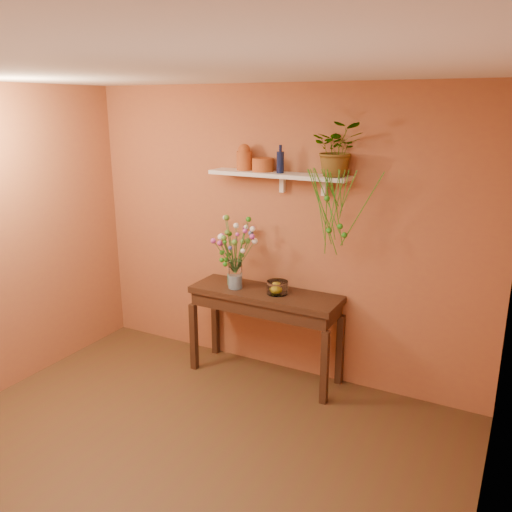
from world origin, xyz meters
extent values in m
plane|color=#4E321D|center=(0.00, 0.00, 0.00)|extent=(4.00, 4.00, 0.00)
plane|color=silver|center=(0.00, 0.00, 2.70)|extent=(4.00, 4.00, 0.00)
cube|color=#9E5639|center=(0.00, 2.00, 1.35)|extent=(4.00, 0.04, 2.70)
cube|color=#9E5639|center=(2.00, 0.00, 1.35)|extent=(0.04, 4.00, 2.70)
cube|color=#3E2419|center=(-0.01, 1.75, 0.83)|extent=(1.41, 0.45, 0.06)
cube|color=#3E2419|center=(-0.01, 1.75, 0.74)|extent=(1.36, 0.42, 0.12)
cube|color=#3E2419|center=(-0.69, 1.56, 0.34)|extent=(0.06, 0.06, 0.68)
cube|color=#3E2419|center=(0.66, 1.56, 0.34)|extent=(0.06, 0.06, 0.68)
cube|color=#3E2419|center=(-0.69, 1.95, 0.34)|extent=(0.06, 0.06, 0.68)
cube|color=#3E2419|center=(0.66, 1.95, 0.34)|extent=(0.06, 0.06, 0.68)
cube|color=white|center=(0.05, 1.87, 1.92)|extent=(1.30, 0.24, 0.04)
cube|color=white|center=(0.05, 1.97, 1.83)|extent=(0.04, 0.05, 0.15)
cube|color=white|center=(0.45, 1.97, 1.83)|extent=(0.04, 0.05, 0.15)
cylinder|color=#9D5026|center=(-0.30, 1.89, 2.02)|extent=(0.14, 0.14, 0.17)
sphere|color=#9D5026|center=(-0.30, 1.89, 2.12)|extent=(0.11, 0.11, 0.11)
cylinder|color=#9D5026|center=(-0.11, 1.89, 2.00)|extent=(0.25, 0.25, 0.12)
cylinder|color=#0D1536|center=(0.08, 1.85, 2.03)|extent=(0.07, 0.07, 0.19)
cylinder|color=#0D1536|center=(0.08, 1.85, 2.15)|extent=(0.03, 0.03, 0.06)
imported|color=#287D18|center=(0.59, 1.88, 2.16)|extent=(0.50, 0.47, 0.45)
cylinder|color=#287D18|center=(0.68, 1.66, 1.69)|extent=(0.03, 0.32, 0.65)
cylinder|color=#398822|center=(0.64, 1.71, 1.77)|extent=(0.10, 0.07, 0.49)
cylinder|color=#398822|center=(0.71, 1.74, 1.81)|extent=(0.09, 0.08, 0.42)
cylinder|color=#287D18|center=(0.85, 1.77, 1.69)|extent=(0.36, 0.09, 0.65)
cylinder|color=#398822|center=(0.57, 1.74, 1.75)|extent=(0.22, 0.08, 0.54)
cylinder|color=#398822|center=(0.74, 1.75, 1.83)|extent=(0.16, 0.09, 0.37)
cylinder|color=#287D18|center=(0.55, 1.75, 1.65)|extent=(0.06, 0.14, 0.74)
cylinder|color=#398822|center=(0.65, 1.73, 1.73)|extent=(0.15, 0.09, 0.58)
cylinder|color=#398822|center=(0.59, 1.74, 1.72)|extent=(0.10, 0.09, 0.60)
cylinder|color=#287D18|center=(0.59, 1.73, 1.86)|extent=(0.11, 0.17, 0.32)
cylinder|color=#398822|center=(0.52, 1.71, 1.69)|extent=(0.14, 0.25, 0.66)
cylinder|color=#398822|center=(0.50, 1.75, 1.69)|extent=(0.12, 0.07, 0.66)
cylinder|color=#287D18|center=(0.62, 1.71, 1.85)|extent=(0.04, 0.19, 0.34)
cylinder|color=#398822|center=(0.51, 1.72, 1.75)|extent=(0.14, 0.26, 0.54)
cylinder|color=#398822|center=(0.52, 1.74, 1.84)|extent=(0.11, 0.15, 0.35)
cylinder|color=#287D18|center=(0.55, 1.70, 1.66)|extent=(0.21, 0.16, 0.73)
cylinder|color=#398822|center=(0.67, 1.75, 1.84)|extent=(0.02, 0.08, 0.35)
sphere|color=#287D18|center=(0.58, 1.68, 1.78)|extent=(0.05, 0.05, 0.05)
sphere|color=#287D18|center=(0.70, 1.70, 1.56)|extent=(0.05, 0.05, 0.05)
sphere|color=#287D18|center=(0.59, 1.73, 1.50)|extent=(0.05, 0.05, 0.05)
sphere|color=#287D18|center=(0.73, 1.71, 1.49)|extent=(0.05, 0.05, 0.05)
cylinder|color=white|center=(-0.30, 1.70, 0.99)|extent=(0.13, 0.13, 0.27)
cylinder|color=silver|center=(-0.30, 1.70, 0.92)|extent=(0.12, 0.12, 0.13)
cylinder|color=#386B28|center=(-0.30, 1.61, 1.18)|extent=(0.02, 0.20, 0.34)
sphere|color=#287D18|center=(-0.29, 1.51, 1.35)|extent=(0.04, 0.04, 0.04)
cylinder|color=#386B28|center=(-0.28, 1.62, 1.15)|extent=(0.05, 0.18, 0.28)
sphere|color=#484DA3|center=(-0.25, 1.54, 1.29)|extent=(0.04, 0.04, 0.04)
cylinder|color=#386B28|center=(-0.24, 1.61, 1.22)|extent=(0.13, 0.19, 0.42)
sphere|color=#B83D9C|center=(-0.17, 1.53, 1.43)|extent=(0.04, 0.04, 0.04)
cylinder|color=#386B28|center=(-0.24, 1.60, 1.19)|extent=(0.12, 0.22, 0.36)
sphere|color=#54892A|center=(-0.18, 1.49, 1.36)|extent=(0.05, 0.05, 0.05)
cylinder|color=#386B28|center=(-0.23, 1.65, 1.14)|extent=(0.14, 0.12, 0.26)
sphere|color=white|center=(-0.16, 1.60, 1.26)|extent=(0.04, 0.04, 0.04)
cylinder|color=#386B28|center=(-0.23, 1.68, 1.22)|extent=(0.14, 0.05, 0.42)
sphere|color=#B83D9C|center=(-0.17, 1.66, 1.43)|extent=(0.04, 0.04, 0.04)
cylinder|color=#386B28|center=(-0.21, 1.69, 1.20)|extent=(0.20, 0.03, 0.37)
sphere|color=#B83D9C|center=(-0.11, 1.68, 1.38)|extent=(0.05, 0.05, 0.05)
cylinder|color=#386B28|center=(-0.20, 1.71, 1.17)|extent=(0.20, 0.03, 0.32)
sphere|color=white|center=(-0.10, 1.72, 1.33)|extent=(0.06, 0.06, 0.06)
cylinder|color=#386B28|center=(-0.27, 1.72, 1.16)|extent=(0.07, 0.03, 0.30)
sphere|color=#54892A|center=(-0.23, 1.73, 1.31)|extent=(0.05, 0.05, 0.05)
cylinder|color=#386B28|center=(-0.23, 1.74, 1.22)|extent=(0.15, 0.09, 0.41)
sphere|color=white|center=(-0.16, 1.79, 1.42)|extent=(0.05, 0.05, 0.05)
cylinder|color=#386B28|center=(-0.25, 1.75, 1.26)|extent=(0.10, 0.09, 0.50)
sphere|color=#287D18|center=(-0.20, 1.79, 1.51)|extent=(0.05, 0.05, 0.05)
cylinder|color=#386B28|center=(-0.24, 1.75, 1.20)|extent=(0.12, 0.11, 0.37)
sphere|color=#484DA3|center=(-0.19, 1.80, 1.38)|extent=(0.05, 0.05, 0.05)
cylinder|color=#386B28|center=(-0.26, 1.81, 1.21)|extent=(0.08, 0.22, 0.39)
sphere|color=#B83D9C|center=(-0.22, 1.91, 1.40)|extent=(0.05, 0.05, 0.05)
cylinder|color=#386B28|center=(-0.28, 1.78, 1.15)|extent=(0.05, 0.16, 0.28)
sphere|color=#54892A|center=(-0.25, 1.86, 1.29)|extent=(0.05, 0.05, 0.05)
cylinder|color=#386B28|center=(-0.29, 1.79, 1.21)|extent=(0.03, 0.18, 0.40)
sphere|color=white|center=(-0.28, 1.88, 1.41)|extent=(0.05, 0.05, 0.05)
cylinder|color=#386B28|center=(-0.30, 1.81, 1.20)|extent=(0.02, 0.21, 0.38)
sphere|color=#B83D9C|center=(-0.31, 1.91, 1.39)|extent=(0.04, 0.04, 0.04)
cylinder|color=#386B28|center=(-0.31, 1.73, 1.16)|extent=(0.03, 0.06, 0.29)
sphere|color=#B83D9C|center=(-0.32, 1.76, 1.30)|extent=(0.04, 0.04, 0.04)
cylinder|color=#386B28|center=(-0.32, 1.76, 1.22)|extent=(0.05, 0.12, 0.42)
sphere|color=white|center=(-0.35, 1.81, 1.43)|extent=(0.05, 0.05, 0.05)
cylinder|color=#386B28|center=(-0.38, 1.76, 1.25)|extent=(0.16, 0.13, 0.48)
sphere|color=#54892A|center=(-0.46, 1.82, 1.49)|extent=(0.05, 0.05, 0.05)
cylinder|color=#386B28|center=(-0.39, 1.76, 1.25)|extent=(0.18, 0.13, 0.48)
sphere|color=white|center=(-0.47, 1.82, 1.49)|extent=(0.04, 0.04, 0.04)
cylinder|color=#386B28|center=(-0.34, 1.73, 1.19)|extent=(0.09, 0.05, 0.35)
sphere|color=#287D18|center=(-0.38, 1.75, 1.36)|extent=(0.05, 0.05, 0.05)
cylinder|color=#386B28|center=(-0.39, 1.72, 1.13)|extent=(0.18, 0.05, 0.25)
sphere|color=#484DA3|center=(-0.47, 1.74, 1.25)|extent=(0.04, 0.04, 0.04)
cylinder|color=#386B28|center=(-0.38, 1.70, 1.14)|extent=(0.16, 0.02, 0.27)
sphere|color=#B83D9C|center=(-0.46, 1.70, 1.28)|extent=(0.05, 0.05, 0.05)
cylinder|color=#386B28|center=(-0.34, 1.70, 1.20)|extent=(0.08, 0.02, 0.38)
sphere|color=#54892A|center=(-0.37, 1.69, 1.39)|extent=(0.05, 0.05, 0.05)
cylinder|color=#386B28|center=(-0.35, 1.68, 1.19)|extent=(0.11, 0.06, 0.35)
sphere|color=white|center=(-0.41, 1.65, 1.37)|extent=(0.04, 0.04, 0.04)
cylinder|color=#386B28|center=(-0.34, 1.66, 1.19)|extent=(0.09, 0.10, 0.36)
sphere|color=#B83D9C|center=(-0.38, 1.61, 1.37)|extent=(0.06, 0.06, 0.06)
cylinder|color=#386B28|center=(-0.37, 1.63, 1.17)|extent=(0.13, 0.16, 0.33)
sphere|color=#B83D9C|center=(-0.44, 1.55, 1.33)|extent=(0.05, 0.05, 0.05)
cylinder|color=#386B28|center=(-0.34, 1.65, 1.19)|extent=(0.08, 0.12, 0.36)
sphere|color=white|center=(-0.38, 1.59, 1.37)|extent=(0.06, 0.06, 0.06)
cylinder|color=#386B28|center=(-0.30, 1.61, 1.20)|extent=(0.01, 0.20, 0.37)
sphere|color=#54892A|center=(-0.30, 1.51, 1.38)|extent=(0.05, 0.05, 0.05)
sphere|color=#287D18|center=(-0.41, 1.65, 1.20)|extent=(0.05, 0.05, 0.05)
sphere|color=#287D18|center=(-0.36, 1.62, 1.11)|extent=(0.05, 0.05, 0.05)
sphere|color=#287D18|center=(-0.26, 1.76, 1.17)|extent=(0.05, 0.05, 0.05)
sphere|color=#287D18|center=(-0.40, 1.63, 1.14)|extent=(0.05, 0.05, 0.05)
sphere|color=#287D18|center=(-0.37, 1.70, 1.17)|extent=(0.05, 0.05, 0.05)
sphere|color=#287D18|center=(-0.41, 1.72, 1.12)|extent=(0.05, 0.05, 0.05)
cylinder|color=white|center=(0.11, 1.75, 0.92)|extent=(0.19, 0.19, 0.12)
cylinder|color=white|center=(0.11, 1.75, 0.86)|extent=(0.19, 0.19, 0.01)
sphere|color=yellow|center=(0.10, 1.75, 0.90)|extent=(0.08, 0.08, 0.08)
cube|color=teal|center=(-0.38, 1.76, 0.91)|extent=(0.06, 0.06, 0.11)
camera|label=1|loc=(2.07, -2.35, 2.51)|focal=37.19mm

